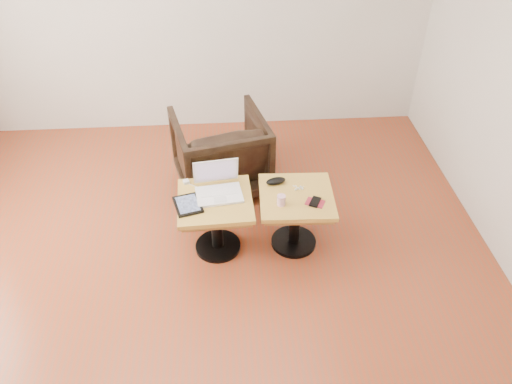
{
  "coord_description": "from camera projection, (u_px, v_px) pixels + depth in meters",
  "views": [
    {
      "loc": [
        0.21,
        -2.49,
        2.8
      ],
      "look_at": [
        0.41,
        0.34,
        0.54
      ],
      "focal_mm": 35.0,
      "sensor_mm": 36.0,
      "label": 1
    }
  ],
  "objects": [
    {
      "name": "side_table_left",
      "position": [
        216.0,
        212.0,
        3.71
      ],
      "size": [
        0.56,
        0.56,
        0.49
      ],
      "rotation": [
        0.0,
        0.0,
        0.04
      ],
      "color": "black",
      "rests_on": "ground"
    },
    {
      "name": "glasses_case",
      "position": [
        276.0,
        181.0,
        3.77
      ],
      "size": [
        0.17,
        0.1,
        0.05
      ],
      "primitive_type": "ellipsoid",
      "rotation": [
        0.0,
        0.0,
        0.24
      ],
      "color": "black",
      "rests_on": "side_table_right"
    },
    {
      "name": "earbuds_tangle",
      "position": [
        299.0,
        188.0,
        3.73
      ],
      "size": [
        0.08,
        0.05,
        0.01
      ],
      "color": "white",
      "rests_on": "side_table_right"
    },
    {
      "name": "charging_adapter",
      "position": [
        186.0,
        182.0,
        3.78
      ],
      "size": [
        0.05,
        0.05,
        0.03
      ],
      "primitive_type": "cube",
      "rotation": [
        0.0,
        0.0,
        0.4
      ],
      "color": "white",
      "rests_on": "side_table_left"
    },
    {
      "name": "armchair",
      "position": [
        221.0,
        153.0,
        4.36
      ],
      "size": [
        0.91,
        0.93,
        0.7
      ],
      "primitive_type": "imported",
      "rotation": [
        0.0,
        0.0,
        3.37
      ],
      "color": "black",
      "rests_on": "ground"
    },
    {
      "name": "side_table_right",
      "position": [
        296.0,
        208.0,
        3.75
      ],
      "size": [
        0.56,
        0.56,
        0.49
      ],
      "rotation": [
        0.0,
        0.0,
        -0.04
      ],
      "color": "black",
      "rests_on": "ground"
    },
    {
      "name": "phone_on_sleeve",
      "position": [
        315.0,
        202.0,
        3.6
      ],
      "size": [
        0.16,
        0.14,
        0.02
      ],
      "rotation": [
        0.0,
        0.0,
        -0.45
      ],
      "color": "maroon",
      "rests_on": "side_table_right"
    },
    {
      "name": "room_shell",
      "position": [
        188.0,
        121.0,
        2.83
      ],
      "size": [
        4.52,
        4.52,
        2.71
      ],
      "color": "brown",
      "rests_on": "ground"
    },
    {
      "name": "striped_cup",
      "position": [
        281.0,
        200.0,
        3.56
      ],
      "size": [
        0.07,
        0.07,
        0.08
      ],
      "primitive_type": "cylinder",
      "rotation": [
        0.0,
        0.0,
        -0.06
      ],
      "color": "#C15284",
      "rests_on": "side_table_right"
    },
    {
      "name": "tablet",
      "position": [
        188.0,
        205.0,
        3.57
      ],
      "size": [
        0.24,
        0.27,
        0.02
      ],
      "rotation": [
        0.0,
        0.0,
        0.26
      ],
      "color": "black",
      "rests_on": "side_table_left"
    },
    {
      "name": "laptop",
      "position": [
        218.0,
        187.0,
        3.67
      ],
      "size": [
        0.37,
        0.33,
        0.24
      ],
      "rotation": [
        0.0,
        0.0,
        0.13
      ],
      "color": "white",
      "rests_on": "side_table_left"
    }
  ]
}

